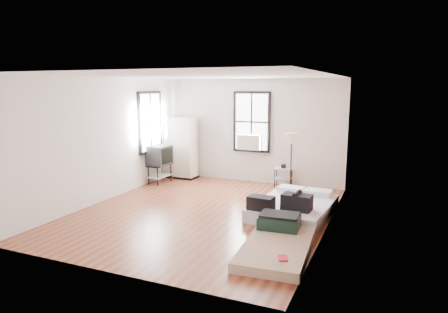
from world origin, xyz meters
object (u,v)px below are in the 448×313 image
at_px(mattress_bare, 277,241).
at_px(wardrobe, 181,148).
at_px(tv_stand, 160,157).
at_px(mattress_main, 293,207).
at_px(side_table, 283,172).
at_px(floor_lamp, 292,143).

height_order(mattress_bare, wardrobe, wardrobe).
xyz_separation_m(wardrobe, tv_stand, (-0.22, -0.82, -0.13)).
relative_size(mattress_main, wardrobe, 1.18).
height_order(mattress_bare, tv_stand, tv_stand).
relative_size(mattress_main, tv_stand, 2.00).
relative_size(mattress_bare, side_table, 3.27).
bearing_deg(tv_stand, wardrobe, 79.46).
bearing_deg(side_table, floor_lamp, -62.82).
bearing_deg(floor_lamp, side_table, 117.18).
distance_m(wardrobe, side_table, 3.01).
relative_size(wardrobe, tv_stand, 1.70).
bearing_deg(mattress_main, mattress_bare, -80.07).
height_order(mattress_bare, side_table, side_table).
height_order(wardrobe, floor_lamp, wardrobe).
bearing_deg(wardrobe, mattress_main, -27.56).
relative_size(wardrobe, floor_lamp, 1.15).
relative_size(wardrobe, side_table, 2.89).
height_order(mattress_bare, floor_lamp, floor_lamp).
bearing_deg(floor_lamp, mattress_main, -74.25).
bearing_deg(floor_lamp, wardrobe, 169.33).
distance_m(mattress_bare, floor_lamp, 3.51).
relative_size(mattress_main, floor_lamp, 1.35).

